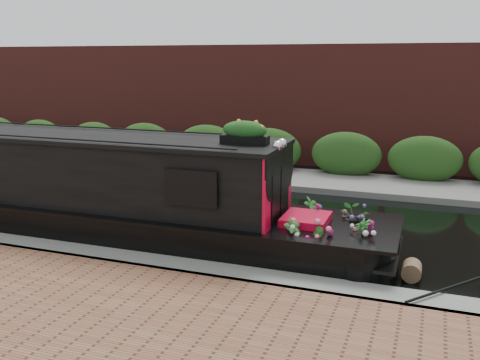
% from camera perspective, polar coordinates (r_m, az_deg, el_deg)
% --- Properties ---
extents(ground, '(80.00, 80.00, 0.00)m').
position_cam_1_polar(ground, '(12.21, -3.34, -4.06)').
color(ground, black).
rests_on(ground, ground).
extents(near_bank_coping, '(40.00, 0.60, 0.50)m').
position_cam_1_polar(near_bank_coping, '(9.45, -11.45, -9.46)').
color(near_bank_coping, slate).
rests_on(near_bank_coping, ground).
extents(far_bank_path, '(40.00, 2.40, 0.34)m').
position_cam_1_polar(far_bank_path, '(16.02, 2.66, 0.05)').
color(far_bank_path, slate).
rests_on(far_bank_path, ground).
extents(far_hedge, '(40.00, 1.10, 2.80)m').
position_cam_1_polar(far_hedge, '(16.86, 3.58, 0.68)').
color(far_hedge, '#224818').
rests_on(far_hedge, ground).
extents(far_brick_wall, '(40.00, 1.00, 8.00)m').
position_cam_1_polar(far_brick_wall, '(18.84, 5.42, 1.95)').
color(far_brick_wall, maroon).
rests_on(far_brick_wall, ground).
extents(narrowboat, '(11.51, 2.13, 2.71)m').
position_cam_1_polar(narrowboat, '(11.13, -15.81, -1.92)').
color(narrowboat, black).
rests_on(narrowboat, ground).
extents(rope_fender, '(0.31, 0.39, 0.31)m').
position_cam_1_polar(rope_fender, '(9.31, 17.84, -9.16)').
color(rope_fender, brown).
rests_on(rope_fender, ground).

